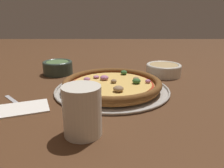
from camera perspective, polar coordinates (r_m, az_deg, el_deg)
ground_plane at (r=0.74m, az=-0.00°, el=-1.76°), size 3.00×3.00×0.00m
pizza_tray at (r=0.74m, az=-0.00°, el=-1.42°), size 0.39×0.39×0.01m
pizza at (r=0.73m, az=0.01°, el=0.06°), size 0.33×0.33×0.04m
bowl_near at (r=0.94m, az=13.29°, el=3.81°), size 0.14×0.14×0.05m
bowl_far at (r=0.97m, az=-14.00°, el=4.36°), size 0.12×0.12×0.06m
drinking_cup at (r=0.47m, az=-7.82°, el=-6.93°), size 0.08×0.08×0.11m
napkin at (r=0.65m, az=-23.79°, el=-5.91°), size 0.19×0.15×0.01m
fork at (r=0.68m, az=-23.13°, el=-4.98°), size 0.14×0.14×0.00m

